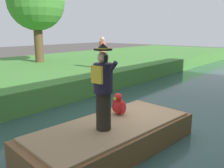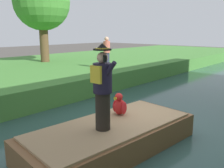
{
  "view_description": "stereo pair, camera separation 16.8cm",
  "coord_description": "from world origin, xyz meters",
  "px_view_note": "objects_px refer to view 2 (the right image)",
  "views": [
    {
      "loc": [
        3.39,
        -5.29,
        2.79
      ],
      "look_at": [
        -0.11,
        -1.18,
        1.61
      ],
      "focal_mm": 38.76,
      "sensor_mm": 36.0,
      "label": 1
    },
    {
      "loc": [
        3.51,
        -5.18,
        2.79
      ],
      "look_at": [
        -0.11,
        -1.18,
        1.61
      ],
      "focal_mm": 38.76,
      "sensor_mm": 36.0,
      "label": 2
    }
  ],
  "objects_px": {
    "boat": "(112,136)",
    "parrot_plush": "(120,105)",
    "person_bystander": "(107,52)",
    "tree_broad": "(42,3)",
    "person_pirate": "(103,88)"
  },
  "relations": [
    {
      "from": "boat",
      "to": "parrot_plush",
      "type": "bearing_deg",
      "value": 114.82
    },
    {
      "from": "parrot_plush",
      "to": "person_bystander",
      "type": "xyz_separation_m",
      "value": [
        -4.68,
        4.48,
        0.78
      ]
    },
    {
      "from": "parrot_plush",
      "to": "tree_broad",
      "type": "height_order",
      "value": "tree_broad"
    },
    {
      "from": "person_pirate",
      "to": "parrot_plush",
      "type": "distance_m",
      "value": 1.23
    },
    {
      "from": "tree_broad",
      "to": "person_bystander",
      "type": "bearing_deg",
      "value": 6.92
    },
    {
      "from": "person_pirate",
      "to": "person_bystander",
      "type": "bearing_deg",
      "value": 120.05
    },
    {
      "from": "person_pirate",
      "to": "tree_broad",
      "type": "xyz_separation_m",
      "value": [
        -9.78,
        4.86,
        2.82
      ]
    },
    {
      "from": "parrot_plush",
      "to": "person_bystander",
      "type": "distance_m",
      "value": 6.52
    },
    {
      "from": "person_bystander",
      "to": "parrot_plush",
      "type": "bearing_deg",
      "value": -43.77
    },
    {
      "from": "tree_broad",
      "to": "parrot_plush",
      "type": "bearing_deg",
      "value": -22.47
    },
    {
      "from": "person_pirate",
      "to": "parrot_plush",
      "type": "bearing_deg",
      "value": 97.09
    },
    {
      "from": "boat",
      "to": "tree_broad",
      "type": "height_order",
      "value": "tree_broad"
    },
    {
      "from": "person_pirate",
      "to": "person_bystander",
      "type": "height_order",
      "value": "person_pirate"
    },
    {
      "from": "parrot_plush",
      "to": "person_bystander",
      "type": "height_order",
      "value": "person_bystander"
    },
    {
      "from": "boat",
      "to": "tree_broad",
      "type": "relative_size",
      "value": 0.83
    }
  ]
}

